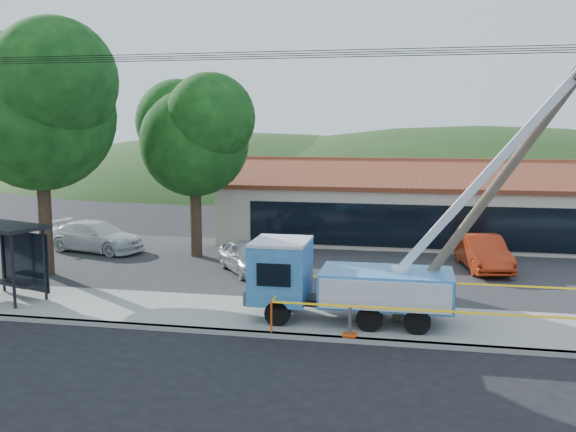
% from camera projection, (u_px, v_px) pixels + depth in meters
% --- Properties ---
extents(ground, '(120.00, 120.00, 0.00)m').
position_uv_depth(ground, '(281.00, 363.00, 17.67)').
color(ground, black).
rests_on(ground, ground).
extents(curb, '(60.00, 0.25, 0.15)m').
position_uv_depth(curb, '(295.00, 336.00, 19.70)').
color(curb, gray).
rests_on(curb, ground).
extents(sidewalk, '(60.00, 4.00, 0.15)m').
position_uv_depth(sidewalk, '(306.00, 318.00, 21.55)').
color(sidewalk, gray).
rests_on(sidewalk, ground).
extents(parking_lot, '(60.00, 12.00, 0.10)m').
position_uv_depth(parking_lot, '(335.00, 267.00, 29.32)').
color(parking_lot, '#28282B').
rests_on(parking_lot, ground).
extents(strip_mall, '(22.50, 8.53, 4.67)m').
position_uv_depth(strip_mall, '(424.00, 208.00, 36.03)').
color(strip_mall, '#C5B29C').
rests_on(strip_mall, ground).
extents(tree_west_near, '(7.56, 6.72, 10.80)m').
position_uv_depth(tree_west_near, '(39.00, 100.00, 26.69)').
color(tree_west_near, '#332316').
rests_on(tree_west_near, ground).
extents(tree_lot, '(6.30, 5.60, 8.94)m').
position_uv_depth(tree_lot, '(194.00, 131.00, 30.76)').
color(tree_lot, '#332316').
rests_on(tree_lot, ground).
extents(hill_west, '(78.40, 56.00, 28.00)m').
position_uv_depth(hill_west, '(252.00, 181.00, 73.97)').
color(hill_west, '#203D16').
rests_on(hill_west, ground).
extents(hill_center, '(89.60, 64.00, 32.00)m').
position_uv_depth(hill_center, '(476.00, 185.00, 69.14)').
color(hill_center, '#203D16').
rests_on(hill_center, ground).
extents(utility_truck, '(10.93, 3.52, 9.03)m').
position_uv_depth(utility_truck, '(346.00, 277.00, 20.89)').
color(utility_truck, black).
rests_on(utility_truck, ground).
extents(leaning_pole, '(6.10, 1.78, 8.97)m').
position_uv_depth(leaning_pole, '(504.00, 175.00, 19.85)').
color(leaning_pole, brown).
rests_on(leaning_pole, ground).
extents(bus_shelter, '(3.28, 2.60, 2.76)m').
position_uv_depth(bus_shelter, '(11.00, 244.00, 23.46)').
color(bus_shelter, black).
rests_on(bus_shelter, ground).
extents(caution_tape, '(10.01, 3.57, 1.03)m').
position_uv_depth(caution_tape, '(435.00, 302.00, 20.45)').
color(caution_tape, '#EB480C').
rests_on(caution_tape, ground).
extents(car_silver, '(3.63, 4.24, 1.38)m').
position_uv_depth(car_silver, '(247.00, 274.00, 28.15)').
color(car_silver, '#AFB2B7').
rests_on(car_silver, ground).
extents(car_red, '(2.37, 4.84, 1.53)m').
position_uv_depth(car_red, '(482.00, 272.00, 28.69)').
color(car_red, '#AA2C11').
rests_on(car_red, ground).
extents(car_white, '(5.62, 3.33, 1.53)m').
position_uv_depth(car_white, '(97.00, 253.00, 32.85)').
color(car_white, white).
rests_on(car_white, ground).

